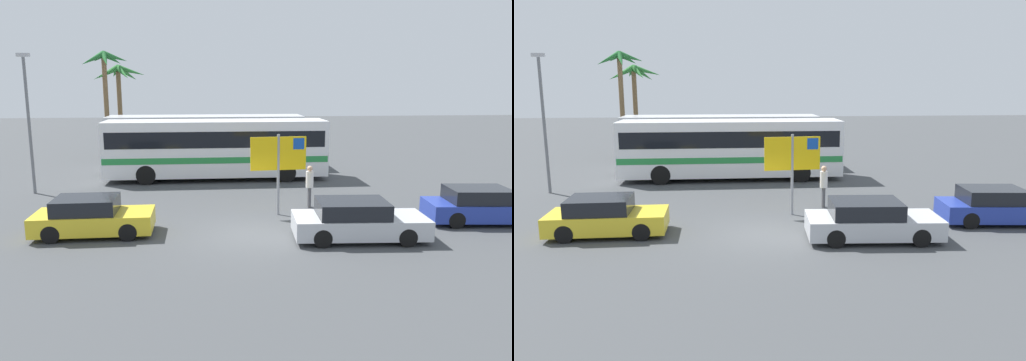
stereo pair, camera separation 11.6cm
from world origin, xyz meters
TOP-DOWN VIEW (x-y plane):
  - ground at (0.00, 0.00)m, footprint 120.00×120.00m
  - bus_front_coach at (-1.10, 10.17)m, footprint 11.72×2.65m
  - bus_rear_coach at (-1.66, 14.00)m, footprint 11.72×2.65m
  - ferry_sign at (1.23, 2.53)m, footprint 2.20×0.23m
  - car_yellow at (-5.52, 0.49)m, footprint 4.00×1.84m
  - car_silver at (3.38, -0.80)m, footprint 4.50×2.14m
  - car_blue at (8.60, 0.71)m, footprint 4.34×2.16m
  - pedestrian_near_sign at (2.65, 3.55)m, footprint 0.32×0.32m
  - lamp_post_left_side at (-9.74, 7.43)m, footprint 0.56×0.20m
  - palm_tree_seaside at (-7.66, 19.50)m, footprint 3.81×3.59m
  - palm_tree_inland at (-8.41, 18.39)m, footprint 3.15×2.91m

SIDE VIEW (x-z plane):
  - ground at x=0.00m, z-range 0.00..0.00m
  - car_yellow at x=-5.52m, z-range -0.03..1.30m
  - car_blue at x=8.60m, z-range -0.03..1.30m
  - car_silver at x=3.38m, z-range -0.03..1.30m
  - pedestrian_near_sign at x=2.65m, z-range 0.16..1.94m
  - bus_front_coach at x=-1.10m, z-range 0.20..3.37m
  - bus_rear_coach at x=-1.66m, z-range 0.20..3.37m
  - ferry_sign at x=1.23m, z-range 0.73..3.93m
  - lamp_post_left_side at x=-9.74m, z-range 0.32..6.77m
  - palm_tree_seaside at x=-7.66m, z-range 2.02..8.40m
  - palm_tree_inland at x=-8.41m, z-range 2.20..9.45m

